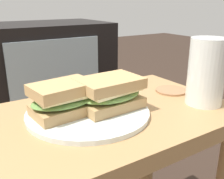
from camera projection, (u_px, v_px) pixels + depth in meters
name	position (u px, v px, depth m)	size (l,w,h in m)	color
side_table	(110.00, 148.00, 0.60)	(0.56, 0.36, 0.46)	#A37A4C
tv_cabinet	(21.00, 80.00, 1.40)	(0.96, 0.46, 0.58)	black
plate	(88.00, 112.00, 0.56)	(0.26, 0.26, 0.01)	silver
sandwich_front	(64.00, 99.00, 0.53)	(0.14, 0.10, 0.07)	tan
sandwich_back	(110.00, 93.00, 0.56)	(0.15, 0.11, 0.07)	tan
beer_glass	(206.00, 73.00, 0.60)	(0.08, 0.08, 0.15)	silver
coaster	(171.00, 90.00, 0.70)	(0.08, 0.08, 0.01)	#996B47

